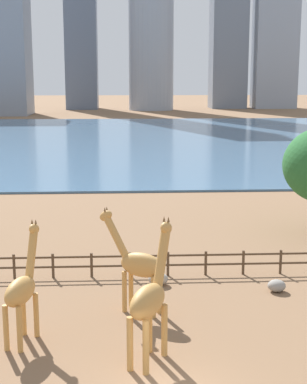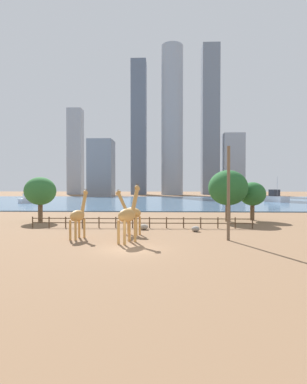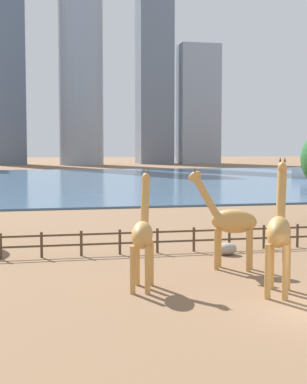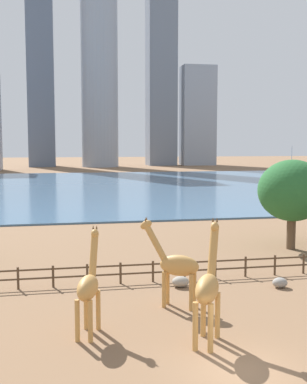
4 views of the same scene
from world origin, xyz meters
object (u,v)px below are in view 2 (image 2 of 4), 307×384
Objects in this scene: tree_center_broad at (228,188)px; boat_sailboat at (30,200)px; utility_pole at (228,193)px; boulder_near_fence at (196,229)px; giraffe_companion at (131,213)px; giraffe_young at (78,215)px; boulder_by_pole at (144,227)px; tree_left_large at (40,191)px; giraffe_tall at (128,215)px; boat_ferry at (276,198)px; tree_right_tall at (252,194)px.

boat_sailboat is at bearing 138.14° from tree_center_broad.
boulder_near_fence is (-2.41, 5.20, -3.96)m from utility_pole.
giraffe_companion is 9.93m from utility_pole.
boat_sailboat is (-30.69, 57.02, -1.04)m from giraffe_young.
boulder_near_fence is 0.14× the size of boat_sailboat.
utility_pole is at bearing -65.11° from boulder_near_fence.
giraffe_young reaches higher than boulder_by_pole.
utility_pole reaches higher than tree_left_large.
boulder_near_fence is (6.50, 6.69, -2.11)m from giraffe_tall.
boat_ferry is at bearing 63.12° from boulder_near_fence.
utility_pole reaches higher than giraffe_tall.
boulder_by_pole is at bearing -77.35° from giraffe_companion.
boat_sailboat is at bearing 128.89° from boulder_near_fence.
giraffe_companion is 64.74m from boat_sailboat.
boulder_near_fence is 15.12m from tree_right_tall.
boulder_by_pole is 0.11× the size of boat_ferry.
boat_ferry is (42.60, 66.42, -0.68)m from giraffe_young.
boulder_by_pole is (-8.12, 6.43, -3.94)m from utility_pole.
boat_ferry is (51.93, 52.79, -2.72)m from tree_left_large.
utility_pole is 0.94× the size of boat_ferry.
boat_ferry is (28.79, 66.78, -2.77)m from utility_pole.
tree_left_large is at bearing -57.93° from boat_ferry.
boat_sailboat is (-35.29, 54.26, -1.08)m from giraffe_companion.
giraffe_tall is at bearing -47.42° from tree_left_large.
tree_right_tall is at bearing 4.84° from tree_left_large.
utility_pole is at bearing -31.16° from tree_left_large.
boat_ferry reaches higher than tree_right_tall.
boat_ferry is 1.45× the size of boat_sailboat.
utility_pole is 11.08m from boulder_by_pole.
giraffe_tall reaches higher than boulder_by_pole.
boulder_near_fence is 11.86m from tree_center_broad.
giraffe_young reaches higher than giraffe_companion.
giraffe_young is at bearing -133.13° from boulder_by_pole.
giraffe_companion is 0.51× the size of boat_ferry.
utility_pole reaches higher than boat_sailboat.
tree_center_broad reaches higher than tree_left_large.
utility_pole is at bearing -105.40° from boat_sailboat.
boat_sailboat is (-35.58, 58.87, -1.27)m from giraffe_tall.
tree_left_large is at bearing -7.15° from giraffe_companion.
boulder_by_pole is 70.75m from boat_ferry.
boulder_near_fence is at bearing -12.13° from boulder_by_pole.
boat_sailboat is at bearing -26.13° from giraffe_companion.
tree_center_broad is (16.88, 14.40, 2.51)m from giraffe_young.
utility_pole is (13.80, -0.36, 2.08)m from giraffe_young.
giraffe_tall is 0.57× the size of boat_ferry.
giraffe_tall is at bearing -126.41° from tree_center_broad.
utility_pole is 72.77m from boat_ferry.
giraffe_companion is 0.99× the size of giraffe_young.
giraffe_young is at bearing 178.51° from utility_pole.
boulder_near_fence is 67.04m from boat_sailboat.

